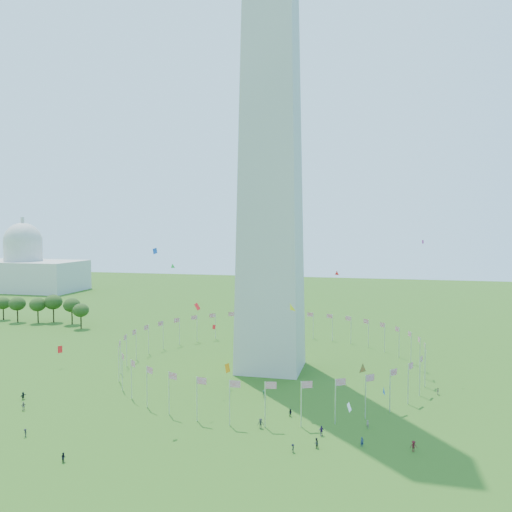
# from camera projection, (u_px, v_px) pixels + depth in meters

# --- Properties ---
(ground) EXTENTS (600.00, 600.00, 0.00)m
(ground) POSITION_uv_depth(u_px,v_px,m) (214.00, 447.00, 87.50)
(ground) COLOR #265113
(ground) RESTS_ON ground
(washington_monument) EXTENTS (16.80, 16.80, 169.00)m
(washington_monument) POSITION_uv_depth(u_px,v_px,m) (271.00, 53.00, 131.11)
(washington_monument) COLOR beige
(washington_monument) RESTS_ON ground
(flag_ring) EXTENTS (80.24, 80.24, 9.00)m
(flag_ring) POSITION_uv_depth(u_px,v_px,m) (271.00, 352.00, 135.82)
(flag_ring) COLOR silver
(flag_ring) RESTS_ON ground
(capitol_building) EXTENTS (70.00, 35.00, 46.00)m
(capitol_building) POSITION_uv_depth(u_px,v_px,m) (23.00, 253.00, 302.28)
(capitol_building) COLOR beige
(capitol_building) RESTS_ON ground
(crowd) EXTENTS (102.28, 78.88, 1.93)m
(crowd) POSITION_uv_depth(u_px,v_px,m) (229.00, 434.00, 91.24)
(crowd) COLOR #212A4D
(crowd) RESTS_ON ground
(kites_aloft) EXTENTS (114.60, 78.79, 31.41)m
(kites_aloft) POSITION_uv_depth(u_px,v_px,m) (273.00, 331.00, 105.86)
(kites_aloft) COLOR yellow
(kites_aloft) RESTS_ON ground
(tree_line_west) EXTENTS (54.88, 15.35, 11.06)m
(tree_line_west) POSITION_uv_depth(u_px,v_px,m) (33.00, 310.00, 199.85)
(tree_line_west) COLOR #32541C
(tree_line_west) RESTS_ON ground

